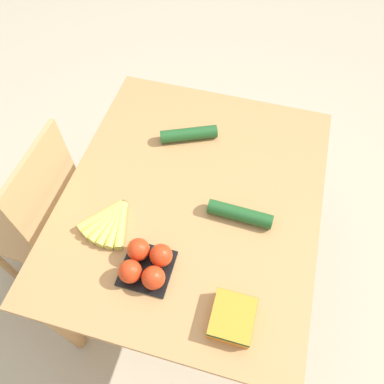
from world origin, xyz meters
TOP-DOWN VIEW (x-y plane):
  - ground_plane at (0.00, 0.00)m, footprint 12.00×12.00m
  - dining_table at (0.00, 0.00)m, footprint 1.18×1.00m
  - chair at (-0.13, 0.68)m, footprint 0.43×0.41m
  - banana_bunch at (-0.20, 0.26)m, footprint 0.20×0.20m
  - tomato_pack at (-0.33, 0.07)m, footprint 0.17×0.17m
  - carrot_bag at (-0.42, -0.25)m, footprint 0.15×0.14m
  - cucumber_near at (0.28, 0.09)m, footprint 0.15×0.25m
  - cucumber_far at (-0.05, -0.20)m, footprint 0.06×0.25m

SIDE VIEW (x-z plane):
  - ground_plane at x=0.00m, z-range 0.00..0.00m
  - chair at x=-0.13m, z-range 0.02..1.00m
  - dining_table at x=0.00m, z-range 0.28..1.04m
  - banana_bunch at x=-0.20m, z-range 0.76..0.79m
  - cucumber_near at x=0.28m, z-range 0.76..0.81m
  - cucumber_far at x=-0.05m, z-range 0.76..0.81m
  - carrot_bag at x=-0.42m, z-range 0.76..0.82m
  - tomato_pack at x=-0.33m, z-range 0.76..0.85m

